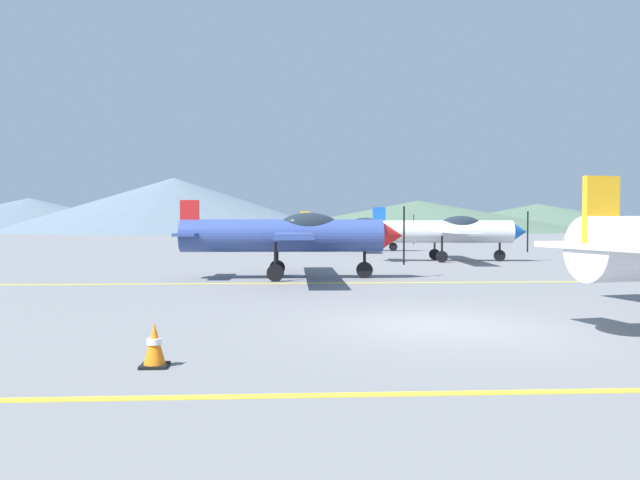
{
  "coord_description": "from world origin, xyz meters",
  "views": [
    {
      "loc": [
        -2.78,
        -11.28,
        1.92
      ],
      "look_at": [
        -1.38,
        14.0,
        1.2
      ],
      "focal_mm": 34.21,
      "sensor_mm": 36.0,
      "label": 1
    }
  ],
  "objects_px": {
    "airplane_mid": "(291,234)",
    "traffic_cone_front": "(154,345)",
    "airplane_far": "(448,231)",
    "airplane_back": "(356,229)"
  },
  "relations": [
    {
      "from": "airplane_far",
      "to": "airplane_back",
      "type": "bearing_deg",
      "value": 106.6
    },
    {
      "from": "airplane_far",
      "to": "traffic_cone_front",
      "type": "height_order",
      "value": "airplane_far"
    },
    {
      "from": "airplane_mid",
      "to": "airplane_far",
      "type": "relative_size",
      "value": 0.99
    },
    {
      "from": "airplane_far",
      "to": "airplane_back",
      "type": "xyz_separation_m",
      "value": [
        -3.36,
        11.25,
        0.0
      ]
    },
    {
      "from": "airplane_back",
      "to": "traffic_cone_front",
      "type": "relative_size",
      "value": 15.27
    },
    {
      "from": "traffic_cone_front",
      "to": "airplane_far",
      "type": "bearing_deg",
      "value": 65.73
    },
    {
      "from": "airplane_mid",
      "to": "airplane_far",
      "type": "height_order",
      "value": "same"
    },
    {
      "from": "airplane_mid",
      "to": "airplane_back",
      "type": "relative_size",
      "value": 0.99
    },
    {
      "from": "airplane_mid",
      "to": "traffic_cone_front",
      "type": "relative_size",
      "value": 15.18
    },
    {
      "from": "airplane_mid",
      "to": "traffic_cone_front",
      "type": "distance_m",
      "value": 13.0
    }
  ]
}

